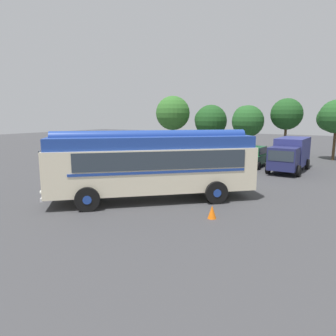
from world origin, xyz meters
The scene contains 12 objects.
ground_plane centered at (0.00, 0.00, 0.00)m, with size 120.00×120.00×0.00m, color #3D3D3F.
vintage_bus centered at (0.13, -0.48, 1.89)m, with size 9.08×8.63×3.49m.
car_near_left centered at (-3.89, 11.51, 0.85)m, with size 2.09×4.27×1.66m.
car_mid_left centered at (-1.02, 12.27, 0.85)m, with size 1.99×4.21×1.66m.
car_mid_right centered at (1.65, 12.28, 0.85)m, with size 2.11×4.28×1.66m.
box_van centered at (4.60, 11.75, 1.36)m, with size 2.49×5.84×2.50m.
tree_far_left centered at (-10.07, 18.95, 4.47)m, with size 4.07×4.07×6.55m.
tree_left_of_centre centered at (-5.74, 19.99, 3.64)m, with size 3.73×3.71×5.46m.
tree_centre centered at (-1.07, 19.08, 3.73)m, with size 3.33×3.33×5.29m.
tree_right_of_centre centered at (2.68, 20.67, 4.31)m, with size 3.23×3.23×5.98m.
tree_far_right centered at (7.00, 19.94, 4.06)m, with size 3.34×3.16×5.71m.
traffic_cone centered at (3.82, -1.54, 0.28)m, with size 0.36×0.36×0.55m, color orange.
Camera 1 is at (8.41, -12.57, 4.17)m, focal length 32.00 mm.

